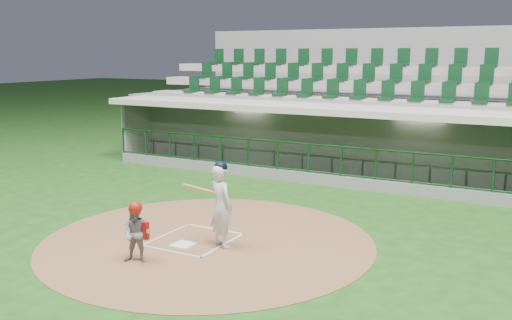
{
  "coord_description": "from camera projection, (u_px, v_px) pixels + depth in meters",
  "views": [
    {
      "loc": [
        6.89,
        -10.1,
        4.03
      ],
      "look_at": [
        -0.03,
        2.6,
        1.3
      ],
      "focal_mm": 40.0,
      "sensor_mm": 36.0,
      "label": 1
    }
  ],
  "objects": [
    {
      "name": "ground",
      "position": [
        202.0,
        236.0,
        12.7
      ],
      "size": [
        120.0,
        120.0,
        0.0
      ],
      "primitive_type": "plane",
      "color": "#1A4714",
      "rests_on": "ground"
    },
    {
      "name": "dirt_circle",
      "position": [
        208.0,
        241.0,
        12.38
      ],
      "size": [
        7.2,
        7.2,
        0.01
      ],
      "primitive_type": "cylinder",
      "color": "brown",
      "rests_on": "ground"
    },
    {
      "name": "home_plate",
      "position": [
        183.0,
        244.0,
        12.09
      ],
      "size": [
        0.43,
        0.43,
        0.02
      ],
      "primitive_type": "cube",
      "color": "white",
      "rests_on": "dirt_circle"
    },
    {
      "name": "batter_box_chalk",
      "position": [
        194.0,
        239.0,
        12.44
      ],
      "size": [
        1.55,
        1.8,
        0.01
      ],
      "color": "silver",
      "rests_on": "ground"
    },
    {
      "name": "dugout_structure",
      "position": [
        334.0,
        145.0,
        19.22
      ],
      "size": [
        16.4,
        3.7,
        3.0
      ],
      "color": "slate",
      "rests_on": "ground"
    },
    {
      "name": "seating_deck",
      "position": [
        360.0,
        122.0,
        21.85
      ],
      "size": [
        17.0,
        6.72,
        5.15
      ],
      "color": "slate",
      "rests_on": "ground"
    },
    {
      "name": "batter",
      "position": [
        221.0,
        204.0,
        11.86
      ],
      "size": [
        0.92,
        0.96,
        1.83
      ],
      "color": "silver",
      "rests_on": "dirt_circle"
    },
    {
      "name": "catcher",
      "position": [
        137.0,
        232.0,
        11.02
      ],
      "size": [
        0.66,
        0.59,
        1.22
      ],
      "color": "gray",
      "rests_on": "dirt_circle"
    }
  ]
}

